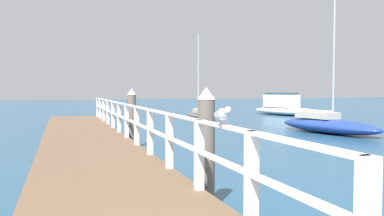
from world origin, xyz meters
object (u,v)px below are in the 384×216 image
object	(u,v)px
seagull_foreground	(223,114)
boat_2	(199,114)
boat_1	(327,124)
dock_piling_far	(132,118)
dock_piling_near	(206,148)
boat_3	(286,108)

from	to	relation	value
seagull_foreground	boat_2	xyz separation A→B (m)	(7.26, 21.08, -1.38)
boat_1	dock_piling_far	bearing A→B (deg)	0.99
dock_piling_near	dock_piling_far	size ratio (longest dim) A/B	1.00
dock_piling_far	boat_2	xyz separation A→B (m)	(6.88, 12.48, -0.72)
boat_3	seagull_foreground	bearing A→B (deg)	-143.01
boat_3	dock_piling_near	bearing A→B (deg)	-144.30
boat_1	boat_3	distance (m)	12.65
dock_piling_near	boat_1	bearing A→B (deg)	43.86
dock_piling_far	seagull_foreground	world-z (taller)	dock_piling_far
boat_2	boat_1	bearing A→B (deg)	-74.49
dock_piling_far	seagull_foreground	bearing A→B (deg)	-92.49
boat_2	dock_piling_near	bearing A→B (deg)	-106.42
boat_1	boat_3	bearing A→B (deg)	-124.16
dock_piling_near	dock_piling_far	distance (m)	7.03
dock_piling_near	boat_2	distance (m)	20.70
boat_1	boat_2	distance (m)	10.89
seagull_foreground	boat_2	bearing A→B (deg)	114.45
dock_piling_near	seagull_foreground	world-z (taller)	dock_piling_near
dock_piling_far	boat_3	world-z (taller)	dock_piling_far
dock_piling_far	boat_3	xyz separation A→B (m)	(14.35, 13.42, -0.43)
seagull_foreground	boat_1	distance (m)	14.25
seagull_foreground	dock_piling_near	bearing A→B (deg)	120.02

